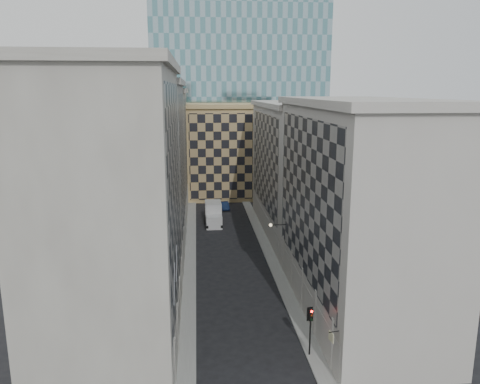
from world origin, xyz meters
TOP-DOWN VIEW (x-y plane):
  - sidewalk_west at (-5.25, 30.00)m, footprint 1.50×100.00m
  - sidewalk_east at (5.25, 30.00)m, footprint 1.50×100.00m
  - bldg_left_a at (-10.88, 11.00)m, footprint 10.80×22.80m
  - bldg_left_b at (-10.88, 33.00)m, footprint 10.80×22.80m
  - bldg_left_c at (-10.88, 55.00)m, footprint 10.80×22.80m
  - bldg_right_a at (10.88, 15.00)m, footprint 10.80×26.80m
  - bldg_right_b at (10.89, 42.00)m, footprint 10.80×28.80m
  - tan_block at (2.00, 67.90)m, footprint 16.80×14.80m
  - church_tower at (0.00, 82.00)m, footprint 7.20×7.20m
  - flagpoles_left at (-5.90, 6.00)m, footprint 0.10×6.33m
  - bracket_lamp at (4.38, 24.00)m, footprint 1.98×0.36m
  - traffic_light at (4.80, 6.74)m, footprint 0.51×0.49m
  - box_truck at (-1.63, 46.37)m, footprint 2.66×6.40m
  - dark_car at (0.77, 55.95)m, footprint 1.66×4.18m
  - shop_sign at (5.42, 3.00)m, footprint 0.82×0.72m

SIDE VIEW (x-z plane):
  - sidewalk_west at x=-5.25m, z-range 0.00..0.15m
  - sidewalk_east at x=5.25m, z-range 0.00..0.15m
  - dark_car at x=0.77m, z-range 0.00..1.35m
  - box_truck at x=-1.63m, z-range -0.23..3.27m
  - traffic_light at x=4.80m, z-range 1.04..5.18m
  - shop_sign at x=5.42m, z-range 3.44..4.23m
  - bracket_lamp at x=4.38m, z-range 6.02..6.38m
  - flagpoles_left at x=-5.90m, z-range 6.83..9.17m
  - tan_block at x=2.00m, z-range 0.04..18.84m
  - bldg_right_b at x=10.89m, z-range 0.00..19.70m
  - bldg_right_a at x=10.88m, z-range -0.03..20.67m
  - bldg_left_c at x=-10.88m, z-range -0.02..21.68m
  - bldg_left_b at x=-10.88m, z-range -0.03..22.67m
  - bldg_left_a at x=-10.88m, z-range -0.03..23.67m
  - church_tower at x=0.00m, z-range 1.20..52.70m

